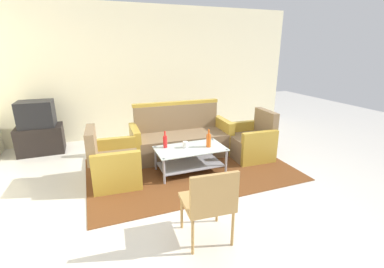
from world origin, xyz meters
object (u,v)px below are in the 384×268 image
Objects in this scene: armchair_left at (114,165)px; wicker_chair at (210,200)px; armchair_right at (251,142)px; coffee_table at (190,156)px; couch at (181,139)px; cup at (185,145)px; bottle_red at (165,141)px; television at (36,114)px; bottle_orange at (209,140)px; tv_stand at (41,139)px.

wicker_chair is at bearing 28.35° from armchair_left.
coffee_table is (-1.25, -0.17, -0.02)m from armchair_right.
cup is at bearing 79.15° from couch.
wicker_chair is at bearing -91.64° from bottle_red.
coffee_table is 11.00× the size of cup.
wicker_chair is at bearing 80.09° from couch.
couch is at bearing 51.00° from bottle_red.
bottle_red is 2.60m from television.
television is at bearing 123.90° from wicker_chair.
armchair_right is 2.91× the size of bottle_orange.
cup is (-0.16, -0.68, 0.14)m from couch.
cup reaches higher than coffee_table.
couch is at bearing 158.46° from television.
armchair_left is 1.13m from cup.
armchair_left is at bearing 126.31° from television.
armchair_right is 3.97m from tv_stand.
bottle_orange is 0.35× the size of wicker_chair.
wicker_chair is (-0.51, -2.35, 0.18)m from couch.
armchair_left is 2.44m from armchair_right.
wicker_chair is (-0.35, -1.67, 0.03)m from cup.
bottle_red is at bearing 92.83° from wicker_chair.
armchair_left is 2.16m from television.
armchair_right is 2.46m from wicker_chair.
bottle_red is 0.34× the size of tv_stand.
bottle_orange is 0.47× the size of television.
armchair_right is (2.44, 0.10, 0.00)m from armchair_left.
wicker_chair is (0.77, -1.69, 0.21)m from armchair_left.
couch is 6.25× the size of bottle_orange.
wicker_chair is (-0.05, -1.79, -0.02)m from bottle_red.
bottle_red is at bearing 142.86° from television.
couch is at bearing 82.85° from coffee_table.
wicker_chair reaches higher than cup.
coffee_table is at bearing 85.06° from couch.
wicker_chair is (-0.71, -1.57, -0.03)m from bottle_orange.
coffee_table is (-0.09, -0.73, -0.04)m from couch.
cup is at bearing -22.80° from bottle_red.
cup is 2.90m from tv_stand.
bottle_orange is (0.29, -0.05, 0.25)m from coffee_table.
armchair_left is at bearing 94.98° from armchair_right.
armchair_left is 1.19m from coffee_table.
television reaches higher than armchair_right.
bottle_red reaches higher than cup.
couch is 1.44m from armchair_left.
wicker_chair reaches higher than bottle_red.
armchair_right is at bearing 96.25° from armchair_left.
bottle_orange is (0.66, -0.22, 0.01)m from bottle_red.
wicker_chair is (-1.67, -1.79, 0.21)m from armchair_right.
armchair_right is 4.00m from television.
bottle_orange is 3.26m from tv_stand.
bottle_orange is at bearing 105.82° from armchair_right.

